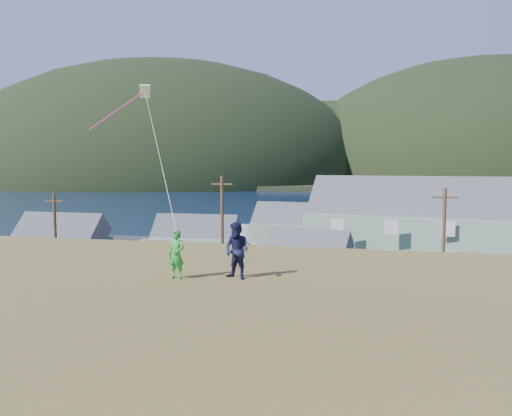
% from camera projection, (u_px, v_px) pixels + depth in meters
% --- Properties ---
extents(ground, '(900.00, 900.00, 0.00)m').
position_uv_depth(ground, '(260.00, 318.00, 34.99)').
color(ground, '#0A1638').
rests_on(ground, ground).
extents(grass_strip, '(110.00, 8.00, 0.10)m').
position_uv_depth(grass_strip, '(253.00, 326.00, 33.05)').
color(grass_strip, '#4C3D19').
rests_on(grass_strip, ground).
extents(waterfront_lot, '(72.00, 36.00, 0.12)m').
position_uv_depth(waterfront_lot, '(295.00, 268.00, 51.50)').
color(waterfront_lot, '#28282B').
rests_on(waterfront_lot, ground).
extents(wharf, '(26.00, 14.00, 0.90)m').
position_uv_depth(wharf, '(278.00, 233.00, 75.14)').
color(wharf, gray).
rests_on(wharf, ground).
extents(far_shore, '(900.00, 320.00, 2.00)m').
position_uv_depth(far_shore, '(360.00, 179.00, 355.41)').
color(far_shore, black).
rests_on(far_shore, ground).
extents(far_hills, '(760.00, 265.00, 143.00)m').
position_uv_depth(far_hills, '(419.00, 180.00, 298.23)').
color(far_hills, black).
rests_on(far_hills, ground).
extents(lodge, '(33.86, 15.04, 11.52)m').
position_uv_depth(lodge, '(473.00, 229.00, 49.14)').
color(lodge, slate).
rests_on(lodge, waterfront_lot).
extents(shed_teal, '(9.21, 6.65, 7.13)m').
position_uv_depth(shed_teal, '(58.00, 246.00, 49.93)').
color(shed_teal, '#2C665F').
rests_on(shed_teal, waterfront_lot).
extents(shed_palegreen_near, '(9.21, 5.97, 6.55)m').
position_uv_depth(shed_palegreen_near, '(195.00, 243.00, 53.01)').
color(shed_palegreen_near, slate).
rests_on(shed_palegreen_near, waterfront_lot).
extents(shed_white, '(8.55, 6.69, 6.02)m').
position_uv_depth(shed_white, '(306.00, 260.00, 44.07)').
color(shed_white, silver).
rests_on(shed_white, waterfront_lot).
extents(shed_palegreen_far, '(11.54, 7.55, 7.27)m').
position_uv_depth(shed_palegreen_far, '(295.00, 228.00, 62.72)').
color(shed_palegreen_far, gray).
rests_on(shed_palegreen_far, waterfront_lot).
extents(utility_poles, '(29.56, 0.24, 9.79)m').
position_uv_depth(utility_poles, '(233.00, 247.00, 36.57)').
color(utility_poles, '#47331E').
rests_on(utility_poles, waterfront_lot).
extents(parked_cars, '(24.04, 12.66, 1.53)m').
position_uv_depth(parked_cars, '(223.00, 251.00, 57.24)').
color(parked_cars, '#A5142E').
rests_on(parked_cars, waterfront_lot).
extents(kite_flyer_green, '(0.61, 0.47, 1.49)m').
position_uv_depth(kite_flyer_green, '(176.00, 255.00, 15.19)').
color(kite_flyer_green, green).
rests_on(kite_flyer_green, hillside).
extents(kite_flyer_navy, '(1.03, 0.92, 1.73)m').
position_uv_depth(kite_flyer_navy, '(237.00, 251.00, 15.16)').
color(kite_flyer_navy, '#161A3E').
rests_on(kite_flyer_navy, hillside).
extents(kite_rig, '(2.63, 3.51, 9.18)m').
position_uv_depth(kite_rig, '(141.00, 96.00, 21.55)').
color(kite_rig, '#FEFFC2').
rests_on(kite_rig, ground).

